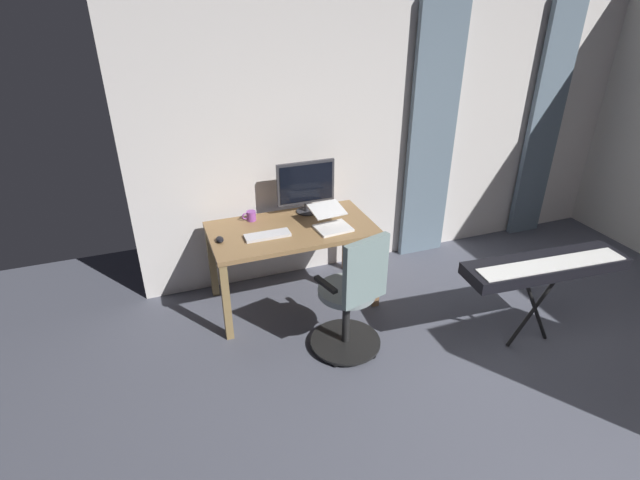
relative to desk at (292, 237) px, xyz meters
name	(u,v)px	position (x,y,z in m)	size (l,w,h in m)	color
back_room_partition	(400,121)	(-1.26, -0.52, 0.76)	(5.05, 0.10, 2.80)	silver
curtain_left_panel	(544,125)	(-2.93, -0.41, 0.60)	(0.39, 0.06, 2.49)	slate
curtain_right_panel	(432,138)	(-1.56, -0.41, 0.60)	(0.49, 0.06, 2.49)	slate
desk	(292,237)	(0.00, 0.00, 0.00)	(1.39, 0.75, 0.74)	olive
office_chair	(352,299)	(-0.21, 0.82, -0.16)	(0.56, 0.56, 1.05)	black
computer_monitor	(306,185)	(-0.22, -0.26, 0.36)	(0.52, 0.18, 0.47)	#333338
computer_keyboard	(267,235)	(0.24, 0.09, 0.10)	(0.37, 0.13, 0.02)	silver
laptop	(331,221)	(-0.31, 0.11, 0.15)	(0.31, 0.37, 0.16)	white
computer_mouse	(220,239)	(0.62, 0.04, 0.11)	(0.06, 0.10, 0.04)	black
mug_tea	(251,216)	(0.29, -0.26, 0.13)	(0.12, 0.08, 0.09)	purple
piano_keyboard	(545,267)	(-1.59, 1.23, 0.06)	(1.28, 0.42, 0.77)	black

